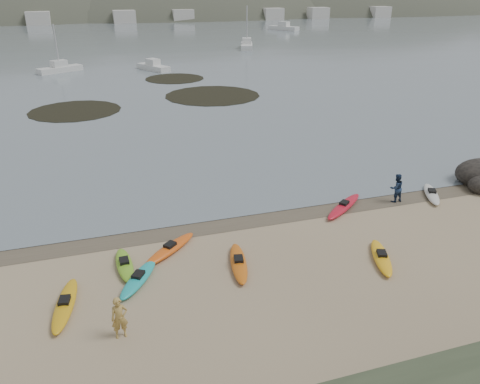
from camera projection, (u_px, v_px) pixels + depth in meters
name	position (u px, v px, depth m)	size (l,w,h in m)	color
ground	(240.00, 217.00, 25.43)	(600.00, 600.00, 0.00)	tan
wet_sand	(242.00, 220.00, 25.16)	(60.00, 60.00, 0.00)	brown
water	(92.00, 5.00, 286.69)	(1200.00, 1200.00, 0.00)	slate
kayaks	(253.00, 247.00, 22.24)	(22.25, 8.46, 0.34)	#D26112
person_west	(120.00, 318.00, 16.49)	(0.59, 0.39, 1.63)	tan
person_east	(396.00, 188.00, 26.94)	(0.83, 0.65, 1.71)	navy
kelp_mats	(164.00, 95.00, 53.45)	(24.79, 22.80, 0.04)	black
moored_boats	(122.00, 41.00, 99.14)	(97.54, 63.15, 1.34)	silver
far_hills	(193.00, 51.00, 211.73)	(550.00, 135.00, 80.00)	#384235
far_town	(123.00, 17.00, 152.56)	(199.00, 5.00, 4.00)	beige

